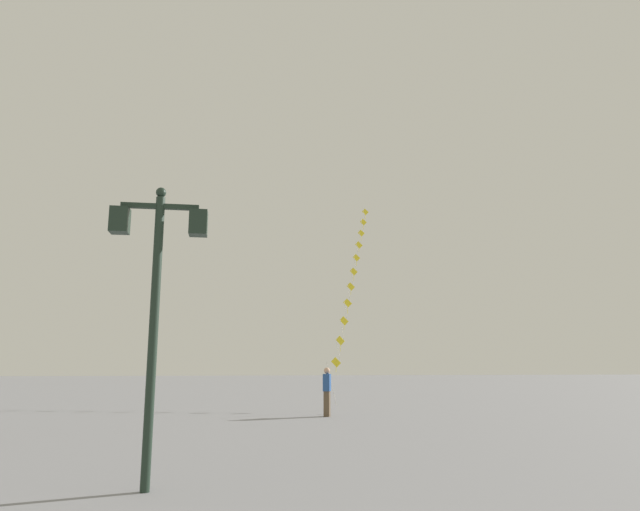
% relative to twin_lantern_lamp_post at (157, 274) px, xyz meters
% --- Properties ---
extents(ground_plane, '(160.00, 160.00, 0.00)m').
position_rel_twin_lantern_lamp_post_xyz_m(ground_plane, '(1.96, 12.28, -3.18)').
color(ground_plane, gray).
extents(twin_lantern_lamp_post, '(1.48, 0.28, 4.57)m').
position_rel_twin_lantern_lamp_post_xyz_m(twin_lantern_lamp_post, '(0.00, 0.00, 0.00)').
color(twin_lantern_lamp_post, '#1E2D23').
rests_on(twin_lantern_lamp_post, ground_plane).
extents(kite_train, '(4.66, 12.16, 11.43)m').
position_rel_twin_lantern_lamp_post_xyz_m(kite_train, '(7.07, 19.04, 2.87)').
color(kite_train, brown).
rests_on(kite_train, ground_plane).
extents(kite_flyer, '(0.35, 0.63, 1.71)m').
position_rel_twin_lantern_lamp_post_xyz_m(kite_flyer, '(4.56, 11.65, -2.27)').
color(kite_flyer, brown).
rests_on(kite_flyer, ground_plane).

